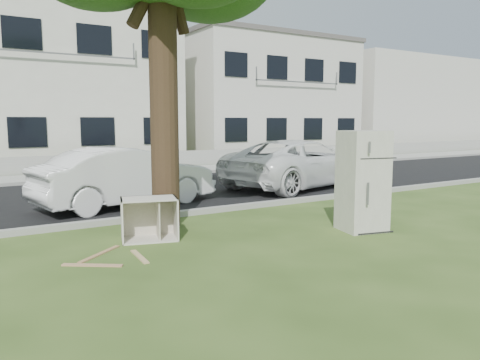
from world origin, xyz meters
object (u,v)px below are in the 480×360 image
fridge (363,181)px  car_right (300,163)px  cabinet (149,219)px  car_center (126,177)px

fridge → car_right: (2.66, 5.17, -0.20)m
cabinet → car_center: bearing=94.0°
fridge → car_center: (-2.98, 4.79, -0.22)m
fridge → cabinet: (-3.67, 1.41, -0.57)m
fridge → car_right: fridge is taller
car_right → fridge: bearing=139.6°
car_center → cabinet: bearing=157.5°
fridge → car_center: size_ratio=0.43×
fridge → car_center: bearing=134.7°
fridge → car_right: size_ratio=0.35×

